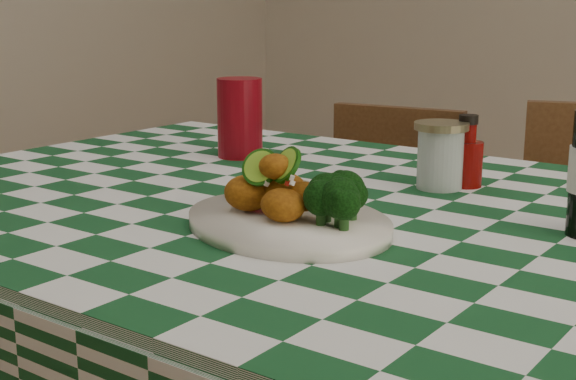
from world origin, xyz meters
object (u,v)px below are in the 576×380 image
Objects in this scene: mason_jar at (440,156)px; red_tumbler at (240,118)px; ketchup_bottle at (467,151)px; fried_chicken_pile at (279,185)px; wooden_chair_left at (370,267)px; plate at (288,223)px.

red_tumbler is at bearing 177.44° from mason_jar.
ketchup_bottle reaches higher than mason_jar.
red_tumbler is (-0.37, 0.37, 0.02)m from fried_chicken_pile.
wooden_chair_left is at bearing 112.64° from fried_chicken_pile.
mason_jar is at bearing 78.12° from fried_chicken_pile.
red_tumbler reaches higher than wooden_chair_left.
mason_jar is (0.45, -0.02, -0.02)m from red_tumbler.
ketchup_bottle is 0.15× the size of wooden_chair_left.
mason_jar is (-0.03, -0.04, -0.01)m from ketchup_bottle.
red_tumbler is at bearing 136.62° from plate.
plate is at bearing -43.38° from red_tumbler.
fried_chicken_pile is 0.53m from red_tumbler.
fried_chicken_pile is at bearing -44.54° from red_tumbler.
red_tumbler is 0.45m from mason_jar.
fried_chicken_pile is at bearing -101.88° from mason_jar.
mason_jar reaches higher than plate.
ketchup_bottle is (0.10, 0.39, 0.00)m from fried_chicken_pile.
red_tumbler reaches higher than fried_chicken_pile.
fried_chicken_pile is 1.09× the size of ketchup_bottle.
wooden_chair_left is (-0.39, 0.90, -0.39)m from plate.
mason_jar reaches higher than fried_chicken_pile.
mason_jar is at bearing -57.72° from wooden_chair_left.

